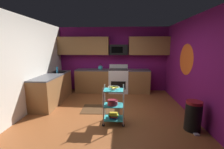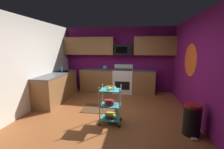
# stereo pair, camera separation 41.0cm
# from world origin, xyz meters

# --- Properties ---
(floor) EXTENTS (4.40, 4.80, 0.04)m
(floor) POSITION_xyz_m (0.00, 0.00, -0.02)
(floor) COLOR brown
(floor) RESTS_ON ground
(wall_back) EXTENTS (4.52, 0.06, 2.60)m
(wall_back) POSITION_xyz_m (0.00, 2.43, 1.30)
(wall_back) COLOR #6B1156
(wall_back) RESTS_ON ground
(wall_left) EXTENTS (0.06, 4.80, 2.60)m
(wall_left) POSITION_xyz_m (-2.23, 0.00, 1.30)
(wall_left) COLOR silver
(wall_left) RESTS_ON ground
(wall_right) EXTENTS (0.06, 4.80, 2.60)m
(wall_right) POSITION_xyz_m (2.23, 0.00, 1.30)
(wall_right) COLOR #6B1156
(wall_right) RESTS_ON ground
(wall_flower_decal) EXTENTS (0.00, 0.89, 0.89)m
(wall_flower_decal) POSITION_xyz_m (2.20, 0.58, 1.45)
(wall_flower_decal) COLOR #E5591E
(counter_run) EXTENTS (3.67, 2.56, 0.92)m
(counter_run) POSITION_xyz_m (-0.77, 1.58, 0.46)
(counter_run) COLOR brown
(counter_run) RESTS_ON ground
(oven_range) EXTENTS (0.76, 0.65, 1.10)m
(oven_range) POSITION_xyz_m (0.24, 2.10, 0.48)
(oven_range) COLOR white
(oven_range) RESTS_ON ground
(upper_cabinets) EXTENTS (4.40, 0.33, 0.70)m
(upper_cabinets) POSITION_xyz_m (-0.05, 2.23, 1.85)
(upper_cabinets) COLOR brown
(microwave) EXTENTS (0.70, 0.39, 0.40)m
(microwave) POSITION_xyz_m (0.24, 2.21, 1.70)
(microwave) COLOR black
(rolling_cart) EXTENTS (0.53, 0.37, 0.91)m
(rolling_cart) POSITION_xyz_m (0.16, -0.50, 0.45)
(rolling_cart) COLOR silver
(rolling_cart) RESTS_ON ground
(fruit_bowl) EXTENTS (0.27, 0.27, 0.07)m
(fruit_bowl) POSITION_xyz_m (0.16, -0.50, 0.88)
(fruit_bowl) COLOR silver
(fruit_bowl) RESTS_ON rolling_cart
(mixing_bowl_large) EXTENTS (0.25, 0.25, 0.11)m
(mixing_bowl_large) POSITION_xyz_m (0.14, -0.50, 0.52)
(mixing_bowl_large) COLOR maroon
(mixing_bowl_large) RESTS_ON rolling_cart
(book_stack) EXTENTS (0.25, 0.19, 0.11)m
(book_stack) POSITION_xyz_m (0.16, -0.50, 0.19)
(book_stack) COLOR #1E4C8C
(book_stack) RESTS_ON rolling_cart
(kettle) EXTENTS (0.21, 0.18, 0.26)m
(kettle) POSITION_xyz_m (-0.49, 2.10, 1.00)
(kettle) COLOR teal
(kettle) RESTS_ON counter_run
(dish_soap_bottle) EXTENTS (0.06, 0.06, 0.20)m
(dish_soap_bottle) POSITION_xyz_m (-1.89, 1.23, 1.02)
(dish_soap_bottle) COLOR #2D8CBF
(dish_soap_bottle) RESTS_ON counter_run
(trash_can) EXTENTS (0.34, 0.42, 0.66)m
(trash_can) POSITION_xyz_m (1.90, -0.72, 0.33)
(trash_can) COLOR black
(trash_can) RESTS_ON ground
(floor_rug) EXTENTS (1.12, 0.73, 0.01)m
(floor_rug) POSITION_xyz_m (-0.25, 0.29, 0.01)
(floor_rug) COLOR #472D19
(floor_rug) RESTS_ON ground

